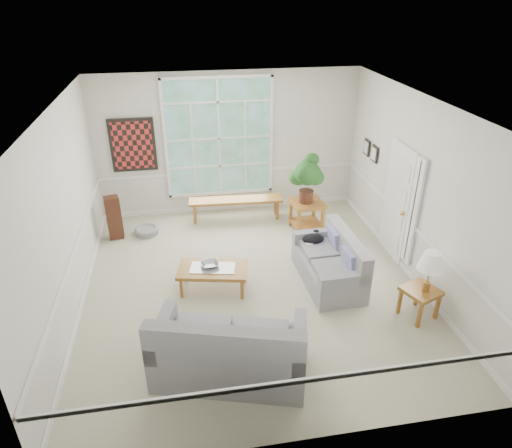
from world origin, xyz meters
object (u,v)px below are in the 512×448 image
(end_table, at_px, (306,216))
(coffee_table, at_px, (213,279))
(side_table, at_px, (419,303))
(loveseat_front, at_px, (230,341))
(loveseat_right, at_px, (329,260))

(end_table, bearing_deg, coffee_table, -139.53)
(end_table, height_order, side_table, end_table)
(loveseat_front, relative_size, end_table, 3.05)
(loveseat_front, bearing_deg, loveseat_right, 59.12)
(end_table, bearing_deg, loveseat_right, -94.06)
(loveseat_right, distance_m, loveseat_front, 2.56)
(loveseat_right, relative_size, loveseat_front, 0.83)
(coffee_table, bearing_deg, loveseat_front, -76.23)
(loveseat_front, height_order, side_table, loveseat_front)
(loveseat_front, distance_m, coffee_table, 1.87)
(end_table, distance_m, side_table, 3.10)
(coffee_table, height_order, end_table, end_table)
(coffee_table, distance_m, end_table, 2.71)
(loveseat_right, relative_size, side_table, 3.24)
(loveseat_right, xyz_separation_m, coffee_table, (-1.93, 0.09, -0.22))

